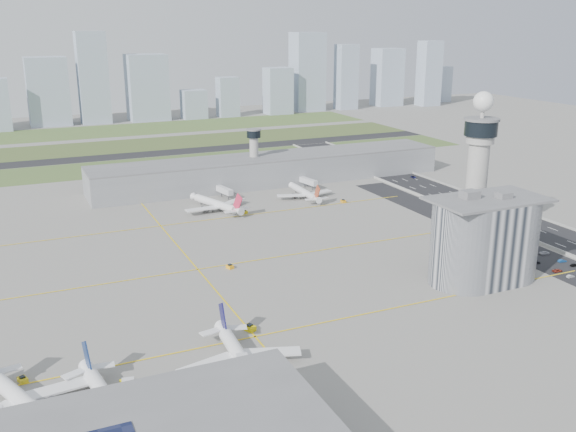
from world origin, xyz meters
name	(u,v)px	position (x,y,z in m)	size (l,w,h in m)	color
ground	(327,281)	(0.00, 0.00, 0.00)	(1000.00, 1000.00, 0.00)	gray
grass_strip_0	(142,166)	(-20.00, 225.00, 0.04)	(480.00, 50.00, 0.08)	#3D5829
grass_strip_1	(122,147)	(-20.00, 300.00, 0.04)	(480.00, 60.00, 0.08)	#435528
grass_strip_2	(105,131)	(-20.00, 380.00, 0.04)	(480.00, 70.00, 0.08)	#4B6831
runway	(131,155)	(-20.00, 262.00, 0.06)	(480.00, 22.00, 0.10)	black
highway	(562,239)	(115.00, 0.00, 0.05)	(28.00, 500.00, 0.10)	black
barrier_left	(538,242)	(101.00, 0.00, 0.60)	(0.60, 500.00, 1.20)	#9E9E99
landside_road	(535,254)	(90.00, -10.00, 0.04)	(18.00, 260.00, 0.08)	black
parking_lot	(555,265)	(88.00, -22.00, 0.05)	(20.00, 44.00, 0.10)	black
taxiway_line_h_0	(255,337)	(-40.00, -30.00, 0.01)	(260.00, 0.60, 0.01)	yellow
taxiway_line_h_1	(198,269)	(-40.00, 30.00, 0.01)	(260.00, 0.60, 0.01)	yellow
taxiway_line_h_2	(161,226)	(-40.00, 90.00, 0.01)	(260.00, 0.60, 0.01)	yellow
taxiway_line_v	(198,269)	(-40.00, 30.00, 0.01)	(0.60, 260.00, 0.01)	yellow
control_tower	(478,165)	(72.00, 8.00, 35.04)	(14.00, 14.00, 64.50)	#ADAAA5
secondary_tower	(254,151)	(30.00, 150.00, 18.80)	(8.60, 8.60, 31.90)	#ADAAA5
admin_building	(485,240)	(51.99, -22.00, 15.30)	(42.00, 24.00, 33.50)	#B2B2B7
terminal_pier	(271,169)	(40.00, 148.00, 7.90)	(210.00, 32.00, 15.80)	gray
airplane_near_a	(25,395)	(-104.28, -45.61, 5.92)	(42.30, 35.95, 11.84)	white
airplane_near_b	(108,393)	(-86.19, -52.44, 5.56)	(39.70, 33.75, 11.12)	white
airplane_near_c	(241,351)	(-50.27, -46.28, 5.78)	(41.27, 35.08, 11.56)	white
airplane_far_a	(215,199)	(-8.49, 105.11, 5.82)	(41.55, 35.31, 11.63)	white
airplane_far_b	(304,188)	(42.42, 108.33, 5.23)	(37.33, 31.73, 10.45)	white
jet_bridge_near_1	(129,419)	(-83.00, -61.00, 2.85)	(14.00, 3.00, 5.70)	silver
jet_bridge_near_2	(252,390)	(-53.00, -61.00, 2.85)	(14.00, 3.00, 5.70)	silver
jet_bridge_far_0	(218,190)	(2.00, 132.00, 2.85)	(14.00, 3.00, 5.70)	silver
jet_bridge_far_1	(301,181)	(52.00, 132.00, 2.85)	(14.00, 3.00, 5.70)	silver
tug_0	(23,379)	(-104.61, -28.57, 0.83)	(1.95, 2.84, 1.65)	yellow
tug_1	(126,383)	(-80.34, -41.97, 1.02)	(2.41, 3.50, 2.03)	yellow
tug_2	(250,327)	(-39.97, -25.42, 1.04)	(2.45, 3.56, 2.07)	#D8C008
tug_3	(230,266)	(-28.38, 26.10, 0.84)	(1.98, 2.88, 1.67)	orange
tug_4	(244,212)	(2.53, 93.26, 0.87)	(2.07, 3.01, 1.75)	gold
tug_5	(343,201)	(56.89, 91.10, 0.85)	(2.01, 2.92, 1.70)	orange
car_lot_1	(570,276)	(83.14, -34.22, 0.55)	(1.16, 3.32, 1.09)	#A5A6A8
car_lot_2	(557,271)	(83.17, -27.99, 0.55)	(1.83, 3.97, 1.10)	maroon
car_lot_3	(535,262)	(82.17, -17.90, 0.60)	(1.67, 4.11, 1.19)	black
car_lot_4	(528,258)	(82.63, -13.46, 0.61)	(1.44, 3.58, 1.22)	#132047
car_lot_5	(516,254)	(81.90, -7.45, 0.60)	(1.27, 3.65, 1.20)	silver
car_lot_8	(574,265)	(93.64, -26.31, 0.60)	(1.43, 3.55, 1.21)	black
car_lot_9	(562,261)	(92.84, -21.11, 0.58)	(1.23, 3.54, 1.17)	navy
car_lot_10	(544,253)	(93.28, -11.47, 0.63)	(2.08, 4.52, 1.26)	silver
car_lot_11	(532,248)	(93.57, -4.54, 0.61)	(1.72, 4.22, 1.22)	gray
car_hw_1	(495,213)	(114.46, 41.45, 0.57)	(1.21, 3.47, 1.14)	black
car_hw_2	(414,177)	(122.68, 122.30, 0.60)	(1.99, 4.31, 1.20)	#15164E
car_hw_4	(344,161)	(107.05, 181.37, 0.61)	(1.45, 3.59, 1.22)	#8E969C
skyline_bldg_7	(48,91)	(-59.44, 436.89, 30.61)	(35.76, 28.61, 61.22)	#9EADC1
skyline_bldg_8	(93,78)	(-19.42, 431.56, 41.69)	(26.33, 21.06, 83.39)	#9EADC1
skyline_bldg_9	(147,87)	(30.27, 432.32, 31.06)	(36.96, 29.57, 62.11)	#9EADC1
skyline_bldg_10	(194,104)	(73.27, 423.68, 13.87)	(23.01, 18.41, 27.75)	#9EADC1
skyline_bldg_11	(228,97)	(108.28, 423.34, 19.48)	(20.22, 16.18, 38.97)	#9EADC1
skyline_bldg_12	(278,91)	(162.17, 421.29, 23.44)	(26.14, 20.92, 46.89)	#9EADC1
skyline_bldg_13	(307,72)	(201.27, 433.27, 40.60)	(32.26, 25.81, 81.20)	#9EADC1
skyline_bldg_14	(346,77)	(244.74, 426.38, 34.37)	(21.59, 17.28, 68.75)	#9EADC1
skyline_bldg_15	(387,77)	(302.83, 435.54, 31.70)	(30.25, 24.20, 63.40)	#9EADC1
skyline_bldg_16	(429,74)	(345.49, 415.96, 35.78)	(23.04, 18.43, 71.56)	#9EADC1
skyline_bldg_17	(440,84)	(382.05, 443.29, 20.53)	(22.64, 18.11, 41.06)	#9EADC1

